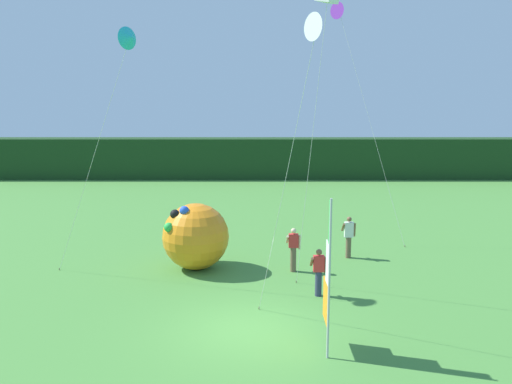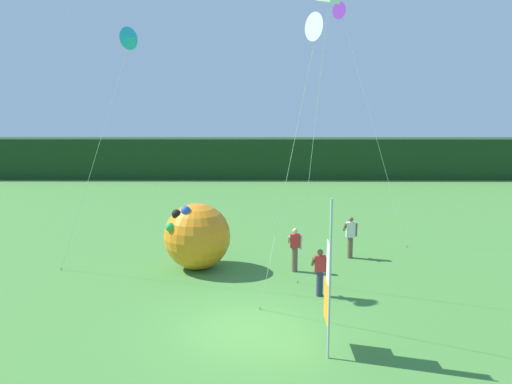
{
  "view_description": "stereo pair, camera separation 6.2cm",
  "coord_description": "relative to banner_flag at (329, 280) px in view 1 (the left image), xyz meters",
  "views": [
    {
      "loc": [
        0.26,
        -14.25,
        6.51
      ],
      "look_at": [
        0.22,
        3.6,
        3.33
      ],
      "focal_mm": 37.36,
      "sensor_mm": 36.0,
      "label": 1
    },
    {
      "loc": [
        0.33,
        -14.25,
        6.51
      ],
      "look_at": [
        0.22,
        3.6,
        3.33
      ],
      "focal_mm": 37.36,
      "sensor_mm": 36.0,
      "label": 2
    }
  ],
  "objects": [
    {
      "name": "kite_cyan_delta_3",
      "position": [
        -6.06,
        5.57,
        6.46
      ],
      "size": [
        3.67,
        1.49,
        8.87
      ],
      "color": "brown",
      "rests_on": "ground"
    },
    {
      "name": "distant_treeline",
      "position": [
        -2.07,
        30.33,
        -0.35
      ],
      "size": [
        80.0,
        2.4,
        3.24
      ],
      "primitive_type": "cube",
      "color": "#193819",
      "rests_on": "ground"
    },
    {
      "name": "ground_plane",
      "position": [
        -2.07,
        1.41,
        -1.97
      ],
      "size": [
        120.0,
        120.0,
        0.0
      ],
      "primitive_type": "plane",
      "color": "#478438"
    },
    {
      "name": "inflatable_balloon",
      "position": [
        -4.12,
        6.85,
        -0.69
      ],
      "size": [
        2.55,
        2.55,
        2.57
      ],
      "color": "orange",
      "rests_on": "ground"
    },
    {
      "name": "banner_flag",
      "position": [
        0.0,
        0.0,
        0.0
      ],
      "size": [
        0.06,
        1.03,
        4.12
      ],
      "color": "#B7B7BC",
      "rests_on": "ground"
    },
    {
      "name": "person_near_banner",
      "position": [
        1.99,
        8.26,
        -1.05
      ],
      "size": [
        0.55,
        0.48,
        1.73
      ],
      "color": "brown",
      "rests_on": "ground"
    },
    {
      "name": "kite_white_delta_1",
      "position": [
        -0.33,
        0.63,
        6.17
      ],
      "size": [
        1.71,
        2.59,
        8.55
      ],
      "color": "brown",
      "rests_on": "ground"
    },
    {
      "name": "kite_purple_delta_0",
      "position": [
        1.96,
        12.29,
        8.35
      ],
      "size": [
        3.2,
        2.86,
        10.76
      ],
      "color": "brown",
      "rests_on": "ground"
    },
    {
      "name": "person_far_left",
      "position": [
        -0.4,
        6.51,
        -1.07
      ],
      "size": [
        0.55,
        0.48,
        1.68
      ],
      "color": "brown",
      "rests_on": "ground"
    },
    {
      "name": "person_mid_field",
      "position": [
        0.26,
        4.0,
        -1.12
      ],
      "size": [
        0.55,
        0.48,
        1.6
      ],
      "color": "#2D334C",
      "rests_on": "ground"
    }
  ]
}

